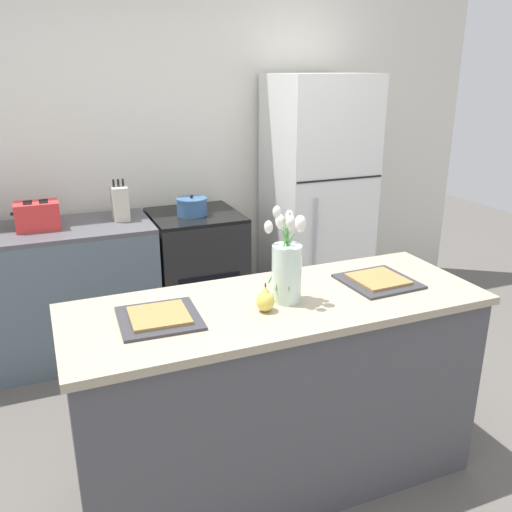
{
  "coord_description": "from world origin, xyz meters",
  "views": [
    {
      "loc": [
        -0.89,
        -1.91,
        1.85
      ],
      "look_at": [
        0.0,
        0.25,
        1.04
      ],
      "focal_mm": 38.0,
      "sensor_mm": 36.0,
      "label": 1
    }
  ],
  "objects_px": {
    "toaster": "(37,215)",
    "cooking_pot": "(192,206)",
    "stove_range": "(197,274)",
    "flower_vase": "(287,267)",
    "plate_setting_left": "(159,317)",
    "pear_figurine": "(265,300)",
    "plate_setting_right": "(378,281)",
    "knife_block": "(120,203)",
    "refrigerator": "(317,200)"
  },
  "relations": [
    {
      "from": "plate_setting_left",
      "to": "refrigerator",
      "type": "bearing_deg",
      "value": 45.55
    },
    {
      "from": "plate_setting_left",
      "to": "toaster",
      "type": "relative_size",
      "value": 1.16
    },
    {
      "from": "stove_range",
      "to": "refrigerator",
      "type": "relative_size",
      "value": 0.5
    },
    {
      "from": "plate_setting_right",
      "to": "toaster",
      "type": "relative_size",
      "value": 1.16
    },
    {
      "from": "stove_range",
      "to": "plate_setting_right",
      "type": "xyz_separation_m",
      "value": [
        0.41,
        -1.59,
        0.48
      ]
    },
    {
      "from": "plate_setting_left",
      "to": "stove_range",
      "type": "bearing_deg",
      "value": 69.03
    },
    {
      "from": "plate_setting_right",
      "to": "toaster",
      "type": "xyz_separation_m",
      "value": [
        -1.41,
        1.59,
        0.06
      ]
    },
    {
      "from": "flower_vase",
      "to": "knife_block",
      "type": "relative_size",
      "value": 1.57
    },
    {
      "from": "pear_figurine",
      "to": "plate_setting_left",
      "type": "distance_m",
      "value": 0.43
    },
    {
      "from": "plate_setting_left",
      "to": "cooking_pot",
      "type": "bearing_deg",
      "value": 69.55
    },
    {
      "from": "plate_setting_right",
      "to": "knife_block",
      "type": "distance_m",
      "value": 1.86
    },
    {
      "from": "flower_vase",
      "to": "plate_setting_right",
      "type": "distance_m",
      "value": 0.5
    },
    {
      "from": "stove_range",
      "to": "plate_setting_left",
      "type": "distance_m",
      "value": 1.77
    },
    {
      "from": "flower_vase",
      "to": "toaster",
      "type": "distance_m",
      "value": 1.87
    },
    {
      "from": "refrigerator",
      "to": "knife_block",
      "type": "relative_size",
      "value": 6.72
    },
    {
      "from": "cooking_pot",
      "to": "stove_range",
      "type": "bearing_deg",
      "value": 49.3
    },
    {
      "from": "refrigerator",
      "to": "plate_setting_right",
      "type": "height_order",
      "value": "refrigerator"
    },
    {
      "from": "pear_figurine",
      "to": "plate_setting_right",
      "type": "distance_m",
      "value": 0.61
    },
    {
      "from": "plate_setting_right",
      "to": "toaster",
      "type": "bearing_deg",
      "value": 131.56
    },
    {
      "from": "cooking_pot",
      "to": "refrigerator",
      "type": "bearing_deg",
      "value": 2.0
    },
    {
      "from": "toaster",
      "to": "cooking_pot",
      "type": "bearing_deg",
      "value": -2.37
    },
    {
      "from": "stove_range",
      "to": "plate_setting_left",
      "type": "xyz_separation_m",
      "value": [
        -0.61,
        -1.59,
        0.48
      ]
    },
    {
      "from": "pear_figurine",
      "to": "plate_setting_right",
      "type": "relative_size",
      "value": 0.38
    },
    {
      "from": "stove_range",
      "to": "toaster",
      "type": "bearing_deg",
      "value": 179.6
    },
    {
      "from": "pear_figurine",
      "to": "knife_block",
      "type": "distance_m",
      "value": 1.73
    },
    {
      "from": "toaster",
      "to": "knife_block",
      "type": "height_order",
      "value": "knife_block"
    },
    {
      "from": "stove_range",
      "to": "toaster",
      "type": "height_order",
      "value": "toaster"
    },
    {
      "from": "refrigerator",
      "to": "cooking_pot",
      "type": "bearing_deg",
      "value": -178.0
    },
    {
      "from": "stove_range",
      "to": "flower_vase",
      "type": "bearing_deg",
      "value": -92.49
    },
    {
      "from": "plate_setting_right",
      "to": "pear_figurine",
      "type": "bearing_deg",
      "value": -171.96
    },
    {
      "from": "stove_range",
      "to": "pear_figurine",
      "type": "xyz_separation_m",
      "value": [
        -0.19,
        -1.67,
        0.51
      ]
    },
    {
      "from": "flower_vase",
      "to": "toaster",
      "type": "bearing_deg",
      "value": 120.03
    },
    {
      "from": "refrigerator",
      "to": "pear_figurine",
      "type": "distance_m",
      "value": 2.03
    },
    {
      "from": "plate_setting_left",
      "to": "toaster",
      "type": "height_order",
      "value": "toaster"
    },
    {
      "from": "knife_block",
      "to": "plate_setting_right",
      "type": "bearing_deg",
      "value": -60.87
    },
    {
      "from": "plate_setting_right",
      "to": "cooking_pot",
      "type": "relative_size",
      "value": 1.55
    },
    {
      "from": "flower_vase",
      "to": "refrigerator",
      "type": "bearing_deg",
      "value": 57.68
    },
    {
      "from": "stove_range",
      "to": "flower_vase",
      "type": "relative_size",
      "value": 2.12
    },
    {
      "from": "refrigerator",
      "to": "pear_figurine",
      "type": "bearing_deg",
      "value": -124.32
    },
    {
      "from": "pear_figurine",
      "to": "flower_vase",
      "type": "bearing_deg",
      "value": 26.55
    },
    {
      "from": "pear_figurine",
      "to": "knife_block",
      "type": "xyz_separation_m",
      "value": [
        -0.3,
        1.71,
        0.05
      ]
    },
    {
      "from": "cooking_pot",
      "to": "plate_setting_left",
      "type": "bearing_deg",
      "value": -110.45
    },
    {
      "from": "flower_vase",
      "to": "plate_setting_right",
      "type": "xyz_separation_m",
      "value": [
        0.48,
        0.02,
        -0.14
      ]
    },
    {
      "from": "flower_vase",
      "to": "cooking_pot",
      "type": "distance_m",
      "value": 1.58
    },
    {
      "from": "plate_setting_left",
      "to": "toaster",
      "type": "distance_m",
      "value": 1.64
    },
    {
      "from": "plate_setting_right",
      "to": "cooking_pot",
      "type": "height_order",
      "value": "cooking_pot"
    },
    {
      "from": "cooking_pot",
      "to": "pear_figurine",
      "type": "bearing_deg",
      "value": -95.71
    },
    {
      "from": "toaster",
      "to": "cooking_pot",
      "type": "xyz_separation_m",
      "value": [
        0.98,
        -0.04,
        -0.03
      ]
    },
    {
      "from": "refrigerator",
      "to": "knife_block",
      "type": "height_order",
      "value": "refrigerator"
    },
    {
      "from": "pear_figurine",
      "to": "toaster",
      "type": "height_order",
      "value": "toaster"
    }
  ]
}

